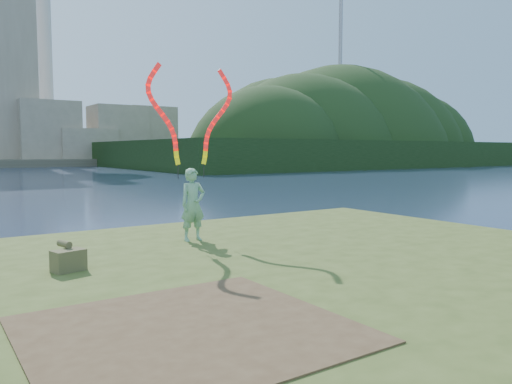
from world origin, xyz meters
TOP-DOWN VIEW (x-y plane):
  - ground at (0.00, 0.00)m, footprint 320.00×320.00m
  - grassy_knoll at (0.00, -2.30)m, footprint 20.00×18.00m
  - dirt_patch at (-2.20, -3.20)m, footprint 3.20×3.00m
  - wooded_hill at (59.57, 59.96)m, footprint 78.00×50.00m
  - woman_with_ribbons at (0.22, 1.46)m, footprint 2.00×0.37m
  - canvas_bag at (-2.60, 0.18)m, footprint 0.53×0.59m

SIDE VIEW (x-z plane):
  - ground at x=0.00m, z-range 0.00..0.00m
  - wooded_hill at x=59.57m, z-range -31.34..31.66m
  - grassy_knoll at x=0.00m, z-range -0.06..0.74m
  - dirt_patch at x=-2.20m, z-range 0.80..0.82m
  - canvas_bag at x=-2.60m, z-range 0.76..1.21m
  - woman_with_ribbons at x=0.22m, z-range 0.29..4.19m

